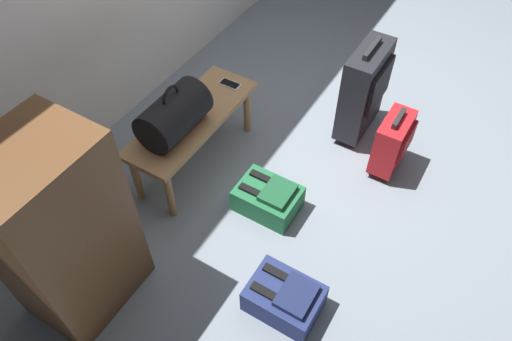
% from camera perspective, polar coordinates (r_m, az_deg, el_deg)
% --- Properties ---
extents(ground_plane, '(6.60, 6.60, 0.00)m').
position_cam_1_polar(ground_plane, '(3.39, 10.04, 2.30)').
color(ground_plane, slate).
extents(bench, '(1.00, 0.36, 0.42)m').
position_cam_1_polar(bench, '(3.05, -7.60, 5.60)').
color(bench, '#A87A4C').
rests_on(bench, ground).
extents(duffel_bag_black, '(0.44, 0.26, 0.34)m').
position_cam_1_polar(duffel_bag_black, '(2.83, -9.85, 6.62)').
color(duffel_bag_black, black).
rests_on(duffel_bag_black, bench).
extents(cell_phone, '(0.07, 0.14, 0.01)m').
position_cam_1_polar(cell_phone, '(3.22, -3.17, 10.34)').
color(cell_phone, silver).
rests_on(cell_phone, bench).
extents(suitcase_upright_charcoal, '(0.45, 0.21, 0.72)m').
position_cam_1_polar(suitcase_upright_charcoal, '(3.33, 12.89, 9.43)').
color(suitcase_upright_charcoal, black).
rests_on(suitcase_upright_charcoal, ground).
extents(suitcase_small_red, '(0.32, 0.19, 0.46)m').
position_cam_1_polar(suitcase_small_red, '(3.19, 16.08, 3.33)').
color(suitcase_small_red, red).
rests_on(suitcase_small_red, ground).
extents(backpack_green, '(0.28, 0.38, 0.21)m').
position_cam_1_polar(backpack_green, '(2.95, 1.48, -3.33)').
color(backpack_green, '#1E6038').
rests_on(backpack_green, ground).
extents(backpack_navy, '(0.28, 0.38, 0.21)m').
position_cam_1_polar(backpack_navy, '(2.60, 3.47, -15.04)').
color(backpack_navy, navy).
rests_on(backpack_navy, ground).
extents(side_cabinet, '(0.56, 0.44, 1.10)m').
position_cam_1_polar(side_cabinet, '(2.43, -22.30, -6.98)').
color(side_cabinet, brown).
rests_on(side_cabinet, ground).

